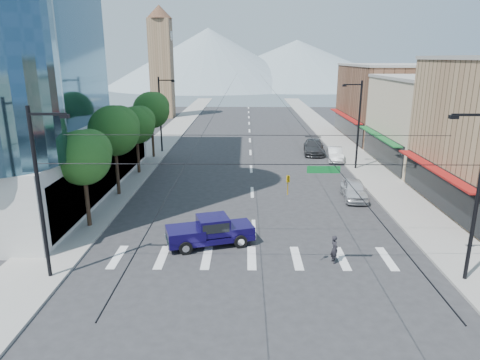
{
  "coord_description": "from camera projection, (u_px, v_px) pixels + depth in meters",
  "views": [
    {
      "loc": [
        -0.56,
        -21.02,
        11.16
      ],
      "look_at": [
        -0.96,
        7.39,
        3.0
      ],
      "focal_mm": 32.0,
      "sensor_mm": 36.0,
      "label": 1
    }
  ],
  "objects": [
    {
      "name": "mountain_left",
      "position": [
        209.0,
        58.0,
        164.59
      ],
      "size": [
        80.0,
        80.0,
        22.0
      ],
      "primitive_type": "cone",
      "color": "gray",
      "rests_on": "ground"
    },
    {
      "name": "mountain_right",
      "position": [
        297.0,
        63.0,
        174.28
      ],
      "size": [
        90.0,
        90.0,
        18.0
      ],
      "primitive_type": "cone",
      "color": "gray",
      "rests_on": "ground"
    },
    {
      "name": "tree_midfar",
      "position": [
        138.0,
        124.0,
        41.35
      ],
      "size": [
        3.65,
        3.64,
        6.71
      ],
      "color": "black",
      "rests_on": "ground"
    },
    {
      "name": "pedestrian",
      "position": [
        334.0,
        249.0,
        23.96
      ],
      "size": [
        0.52,
        0.67,
        1.63
      ],
      "primitive_type": "imported",
      "rotation": [
        0.0,
        0.0,
        1.8
      ],
      "color": "black",
      "rests_on": "ground"
    },
    {
      "name": "shop_far",
      "position": [
        392.0,
        103.0,
        60.06
      ],
      "size": [
        12.0,
        18.0,
        10.0
      ],
      "primitive_type": "cube",
      "color": "brown",
      "rests_on": "ground"
    },
    {
      "name": "lamp_pole_nw",
      "position": [
        161.0,
        112.0,
        50.88
      ],
      "size": [
        2.0,
        0.25,
        9.0
      ],
      "color": "black",
      "rests_on": "ground"
    },
    {
      "name": "signal_rig",
      "position": [
        261.0,
        195.0,
        21.02
      ],
      "size": [
        21.8,
        0.2,
        9.0
      ],
      "color": "black",
      "rests_on": "ground"
    },
    {
      "name": "tree_near",
      "position": [
        85.0,
        156.0,
        27.9
      ],
      "size": [
        3.65,
        3.64,
        6.71
      ],
      "color": "black",
      "rests_on": "ground"
    },
    {
      "name": "ground",
      "position": [
        256.0,
        270.0,
        23.27
      ],
      "size": [
        160.0,
        160.0,
        0.0
      ],
      "primitive_type": "plane",
      "color": "#28282B",
      "rests_on": "ground"
    },
    {
      "name": "lamp_pole_ne",
      "position": [
        358.0,
        122.0,
        42.91
      ],
      "size": [
        2.0,
        0.25,
        9.0
      ],
      "color": "black",
      "rests_on": "ground"
    },
    {
      "name": "clock_tower",
      "position": [
        161.0,
        60.0,
        80.14
      ],
      "size": [
        4.8,
        4.8,
        20.4
      ],
      "color": "#8C6B4C",
      "rests_on": "ground"
    },
    {
      "name": "tree_far",
      "position": [
        152.0,
        109.0,
        47.92
      ],
      "size": [
        4.09,
        4.09,
        7.52
      ],
      "color": "black",
      "rests_on": "ground"
    },
    {
      "name": "pickup_truck",
      "position": [
        210.0,
        230.0,
        26.2
      ],
      "size": [
        5.68,
        3.37,
        1.82
      ],
      "rotation": [
        0.0,
        0.0,
        0.3
      ],
      "color": "#0E083C",
      "rests_on": "ground"
    },
    {
      "name": "shop_mid",
      "position": [
        442.0,
        123.0,
        44.82
      ],
      "size": [
        12.0,
        14.0,
        9.0
      ],
      "primitive_type": "cube",
      "color": "tan",
      "rests_on": "ground"
    },
    {
      "name": "parked_car_near",
      "position": [
        354.0,
        190.0,
        34.88
      ],
      "size": [
        2.17,
        4.68,
        1.55
      ],
      "primitive_type": "imported",
      "rotation": [
        0.0,
        0.0,
        -0.08
      ],
      "color": "silver",
      "rests_on": "ground"
    },
    {
      "name": "tree_midnear",
      "position": [
        116.0,
        129.0,
        34.46
      ],
      "size": [
        4.09,
        4.09,
        7.52
      ],
      "color": "black",
      "rests_on": "ground"
    },
    {
      "name": "sidewalk_right",
      "position": [
        333.0,
        137.0,
        61.53
      ],
      "size": [
        4.0,
        120.0,
        0.15
      ],
      "primitive_type": "cube",
      "color": "gray",
      "rests_on": "ground"
    },
    {
      "name": "parked_car_far",
      "position": [
        314.0,
        147.0,
        51.25
      ],
      "size": [
        2.93,
        5.99,
        1.68
      ],
      "primitive_type": "imported",
      "rotation": [
        0.0,
        0.0,
        -0.1
      ],
      "color": "#333436",
      "rests_on": "ground"
    },
    {
      "name": "sidewalk_left",
      "position": [
        167.0,
        137.0,
        61.85
      ],
      "size": [
        4.0,
        120.0,
        0.15
      ],
      "primitive_type": "cube",
      "color": "gray",
      "rests_on": "ground"
    },
    {
      "name": "parked_car_mid",
      "position": [
        335.0,
        154.0,
        47.76
      ],
      "size": [
        1.96,
        4.61,
        1.48
      ],
      "primitive_type": "imported",
      "rotation": [
        0.0,
        0.0,
        -0.09
      ],
      "color": "white",
      "rests_on": "ground"
    }
  ]
}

